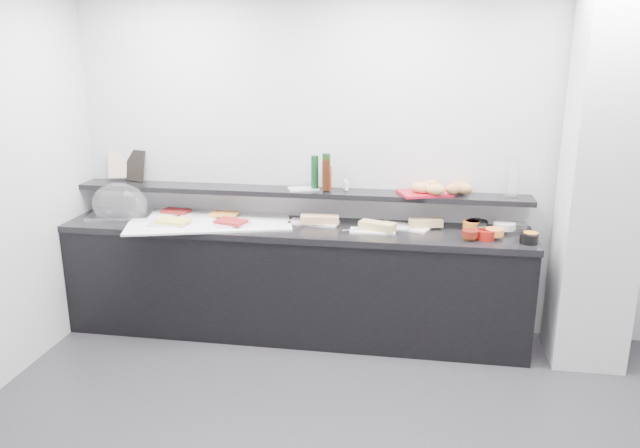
% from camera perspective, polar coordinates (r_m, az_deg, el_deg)
% --- Properties ---
extents(back_wall, '(5.00, 0.02, 2.70)m').
position_cam_1_polar(back_wall, '(4.92, 6.26, 5.44)').
color(back_wall, silver).
rests_on(back_wall, ground).
extents(column, '(0.50, 0.50, 2.70)m').
position_cam_1_polar(column, '(4.74, 24.45, 3.66)').
color(column, silver).
rests_on(column, ground).
extents(buffet_cabinet, '(3.60, 0.60, 0.85)m').
position_cam_1_polar(buffet_cabinet, '(4.98, -2.38, -5.44)').
color(buffet_cabinet, black).
rests_on(buffet_cabinet, ground).
extents(counter_top, '(3.62, 0.62, 0.05)m').
position_cam_1_polar(counter_top, '(4.83, -2.44, -0.47)').
color(counter_top, black).
rests_on(counter_top, buffet_cabinet).
extents(wall_shelf, '(3.60, 0.25, 0.04)m').
position_cam_1_polar(wall_shelf, '(4.93, -2.06, 2.94)').
color(wall_shelf, black).
rests_on(wall_shelf, back_wall).
extents(cloche_base, '(0.55, 0.42, 0.04)m').
position_cam_1_polar(cloche_base, '(5.29, -17.72, 0.74)').
color(cloche_base, silver).
rests_on(cloche_base, counter_top).
extents(cloche_dome, '(0.50, 0.36, 0.34)m').
position_cam_1_polar(cloche_dome, '(5.23, -17.83, 1.74)').
color(cloche_dome, white).
rests_on(cloche_dome, cloche_base).
extents(linen_runner, '(1.38, 0.93, 0.01)m').
position_cam_1_polar(linen_runner, '(4.98, -10.05, 0.19)').
color(linen_runner, white).
rests_on(linen_runner, counter_top).
extents(platter_meat_a, '(0.36, 0.29, 0.01)m').
position_cam_1_polar(platter_meat_a, '(5.28, -13.71, 1.07)').
color(platter_meat_a, silver).
rests_on(platter_meat_a, linen_runner).
extents(food_meat_a, '(0.23, 0.17, 0.02)m').
position_cam_1_polar(food_meat_a, '(5.23, -13.01, 1.17)').
color(food_meat_a, maroon).
rests_on(food_meat_a, platter_meat_a).
extents(platter_salmon, '(0.33, 0.26, 0.01)m').
position_cam_1_polar(platter_salmon, '(5.14, -11.00, 0.82)').
color(platter_salmon, white).
rests_on(platter_salmon, linen_runner).
extents(food_salmon, '(0.21, 0.14, 0.02)m').
position_cam_1_polar(food_salmon, '(5.07, -8.77, 0.92)').
color(food_salmon, orange).
rests_on(food_salmon, platter_salmon).
extents(platter_cheese, '(0.30, 0.22, 0.01)m').
position_cam_1_polar(platter_cheese, '(4.96, -13.73, 0.09)').
color(platter_cheese, silver).
rests_on(platter_cheese, linen_runner).
extents(food_cheese, '(0.26, 0.18, 0.02)m').
position_cam_1_polar(food_cheese, '(4.94, -13.28, 0.26)').
color(food_cheese, '#F0E25D').
rests_on(food_cheese, platter_cheese).
extents(platter_meat_b, '(0.32, 0.28, 0.01)m').
position_cam_1_polar(platter_meat_b, '(4.85, -7.89, 0.04)').
color(platter_meat_b, silver).
rests_on(platter_meat_b, linen_runner).
extents(food_meat_b, '(0.26, 0.20, 0.02)m').
position_cam_1_polar(food_meat_b, '(4.84, -8.15, 0.22)').
color(food_meat_b, maroon).
rests_on(food_meat_b, platter_meat_b).
extents(sandwich_plate_left, '(0.40, 0.20, 0.01)m').
position_cam_1_polar(sandwich_plate_left, '(4.88, -0.59, 0.12)').
color(sandwich_plate_left, white).
rests_on(sandwich_plate_left, counter_top).
extents(sandwich_food_left, '(0.31, 0.15, 0.06)m').
position_cam_1_polar(sandwich_food_left, '(4.84, -0.02, 0.44)').
color(sandwich_food_left, tan).
rests_on(sandwich_food_left, sandwich_plate_left).
extents(tongs_left, '(0.16, 0.02, 0.01)m').
position_cam_1_polar(tongs_left, '(4.78, 0.25, -0.08)').
color(tongs_left, '#B6B7BD').
rests_on(tongs_left, sandwich_plate_left).
extents(sandwich_plate_mid, '(0.34, 0.16, 0.01)m').
position_cam_1_polar(sandwich_plate_mid, '(4.68, 4.84, -0.64)').
color(sandwich_plate_mid, white).
rests_on(sandwich_plate_mid, counter_top).
extents(sandwich_food_mid, '(0.29, 0.18, 0.06)m').
position_cam_1_polar(sandwich_food_mid, '(4.68, 5.27, -0.18)').
color(sandwich_food_mid, tan).
rests_on(sandwich_food_mid, sandwich_plate_mid).
extents(tongs_mid, '(0.15, 0.07, 0.01)m').
position_cam_1_polar(tongs_mid, '(4.66, 2.98, -0.54)').
color(tongs_mid, silver).
rests_on(tongs_mid, sandwich_plate_mid).
extents(sandwich_plate_right, '(0.42, 0.28, 0.01)m').
position_cam_1_polar(sandwich_plate_right, '(4.82, 7.70, -0.26)').
color(sandwich_plate_right, white).
rests_on(sandwich_plate_right, counter_top).
extents(sandwich_food_right, '(0.26, 0.16, 0.06)m').
position_cam_1_polar(sandwich_food_right, '(4.81, 9.65, 0.11)').
color(sandwich_food_right, tan).
rests_on(sandwich_food_right, sandwich_plate_right).
extents(tongs_right, '(0.14, 0.08, 0.01)m').
position_cam_1_polar(tongs_right, '(4.72, 7.96, -0.47)').
color(tongs_right, silver).
rests_on(tongs_right, sandwich_plate_right).
extents(bowl_glass_fruit, '(0.19, 0.19, 0.07)m').
position_cam_1_polar(bowl_glass_fruit, '(4.86, 14.17, -0.12)').
color(bowl_glass_fruit, white).
rests_on(bowl_glass_fruit, counter_top).
extents(fill_glass_fruit, '(0.15, 0.15, 0.05)m').
position_cam_1_polar(fill_glass_fruit, '(4.83, 13.65, -0.05)').
color(fill_glass_fruit, orange).
rests_on(fill_glass_fruit, bowl_glass_fruit).
extents(bowl_black_jam, '(0.21, 0.21, 0.07)m').
position_cam_1_polar(bowl_black_jam, '(4.87, 14.15, -0.11)').
color(bowl_black_jam, black).
rests_on(bowl_black_jam, counter_top).
extents(fill_black_jam, '(0.14, 0.14, 0.05)m').
position_cam_1_polar(fill_black_jam, '(4.84, 13.81, -0.01)').
color(fill_black_jam, '#501C0B').
rests_on(fill_black_jam, bowl_black_jam).
extents(bowl_glass_cream, '(0.18, 0.18, 0.07)m').
position_cam_1_polar(bowl_glass_cream, '(4.86, 17.41, -0.38)').
color(bowl_glass_cream, white).
rests_on(bowl_glass_cream, counter_top).
extents(fill_glass_cream, '(0.17, 0.17, 0.05)m').
position_cam_1_polar(fill_glass_cream, '(4.86, 16.50, -0.16)').
color(fill_glass_cream, white).
rests_on(fill_glass_cream, bowl_glass_cream).
extents(bowl_red_jam, '(0.13, 0.13, 0.07)m').
position_cam_1_polar(bowl_red_jam, '(4.64, 14.91, -0.96)').
color(bowl_red_jam, maroon).
rests_on(bowl_red_jam, counter_top).
extents(fill_red_jam, '(0.15, 0.15, 0.05)m').
position_cam_1_polar(fill_red_jam, '(4.60, 13.57, -0.86)').
color(fill_red_jam, '#5E180D').
rests_on(fill_red_jam, bowl_red_jam).
extents(bowl_glass_salmon, '(0.18, 0.18, 0.07)m').
position_cam_1_polar(bowl_glass_salmon, '(4.68, 14.92, -0.82)').
color(bowl_glass_salmon, white).
rests_on(bowl_glass_salmon, counter_top).
extents(fill_glass_salmon, '(0.16, 0.16, 0.05)m').
position_cam_1_polar(fill_glass_salmon, '(4.68, 15.68, -0.72)').
color(fill_glass_salmon, orange).
rests_on(fill_glass_salmon, bowl_glass_salmon).
extents(bowl_black_fruit, '(0.17, 0.17, 0.07)m').
position_cam_1_polar(bowl_black_fruit, '(4.64, 18.56, -1.25)').
color(bowl_black_fruit, black).
rests_on(bowl_black_fruit, counter_top).
extents(fill_black_fruit, '(0.11, 0.11, 0.05)m').
position_cam_1_polar(fill_black_fruit, '(4.67, 18.70, -1.02)').
color(fill_black_fruit, orange).
rests_on(fill_black_fruit, bowl_black_fruit).
extents(framed_print, '(0.20, 0.12, 0.26)m').
position_cam_1_polar(framed_print, '(5.44, -16.55, 5.15)').
color(framed_print, black).
rests_on(framed_print, wall_shelf).
extents(print_art, '(0.18, 0.09, 0.22)m').
position_cam_1_polar(print_art, '(5.51, -17.95, 5.16)').
color(print_art, '#C6A58F').
rests_on(print_art, framed_print).
extents(condiment_tray, '(0.27, 0.22, 0.01)m').
position_cam_1_polar(condiment_tray, '(4.93, -1.52, 3.24)').
color(condiment_tray, silver).
rests_on(condiment_tray, wall_shelf).
extents(bottle_green_a, '(0.06, 0.06, 0.26)m').
position_cam_1_polar(bottle_green_a, '(4.89, -0.48, 4.79)').
color(bottle_green_a, '#0E3519').
rests_on(bottle_green_a, condiment_tray).
extents(bottle_brown, '(0.07, 0.07, 0.24)m').
position_cam_1_polar(bottle_brown, '(4.83, 0.58, 4.50)').
color(bottle_brown, '#331609').
rests_on(bottle_brown, condiment_tray).
extents(bottle_green_b, '(0.07, 0.07, 0.28)m').
position_cam_1_polar(bottle_green_b, '(4.87, 0.59, 4.85)').
color(bottle_green_b, '#0F3914').
rests_on(bottle_green_b, condiment_tray).
extents(bottle_hot, '(0.05, 0.05, 0.18)m').
position_cam_1_polar(bottle_hot, '(4.86, 0.83, 4.22)').
color(bottle_hot, '#9E240B').
rests_on(bottle_hot, condiment_tray).
extents(shaker_salt, '(0.04, 0.04, 0.07)m').
position_cam_1_polar(shaker_salt, '(4.90, 2.28, 3.65)').
color(shaker_salt, white).
rests_on(shaker_salt, condiment_tray).
extents(shaker_pepper, '(0.03, 0.03, 0.07)m').
position_cam_1_polar(shaker_pepper, '(4.85, 2.45, 3.53)').
color(shaker_pepper, white).
rests_on(shaker_pepper, condiment_tray).
extents(bread_tray, '(0.45, 0.38, 0.02)m').
position_cam_1_polar(bread_tray, '(4.83, 9.54, 2.82)').
color(bread_tray, '#AF1227').
rests_on(bread_tray, wall_shelf).
extents(bread_roll_nw, '(0.13, 0.08, 0.08)m').
position_cam_1_polar(bread_roll_nw, '(4.88, 10.19, 3.53)').
color(bread_roll_nw, '#D38950').
rests_on(bread_roll_nw, bread_tray).
extents(bread_roll_ne, '(0.16, 0.11, 0.08)m').
position_cam_1_polar(bread_roll_ne, '(4.90, 12.70, 3.45)').
color(bread_roll_ne, '#B06D43').
rests_on(bread_roll_ne, bread_tray).
extents(bread_roll_sw, '(0.15, 0.12, 0.08)m').
position_cam_1_polar(bread_roll_sw, '(4.77, 9.46, 3.27)').
color(bread_roll_sw, tan).
rests_on(bread_roll_sw, bread_tray).
extents(bread_roll_s, '(0.15, 0.10, 0.08)m').
position_cam_1_polar(bread_roll_s, '(4.74, 10.54, 3.13)').
color(bread_roll_s, tan).
rests_on(bread_roll_s, bread_tray).
extents(bread_roll_se, '(0.14, 0.11, 0.08)m').
position_cam_1_polar(bread_roll_se, '(4.78, 12.07, 3.17)').
color(bread_roll_se, '#C37D4A').
rests_on(bread_roll_se, bread_tray).
extents(bread_roll_midw, '(0.17, 0.15, 0.08)m').
position_cam_1_polar(bread_roll_midw, '(4.79, 9.10, 3.35)').
color(bread_roll_midw, tan).
rests_on(bread_roll_midw, bread_tray).
extents(bread_roll_mide, '(0.15, 0.11, 0.08)m').
position_cam_1_polar(bread_roll_mide, '(4.82, 13.03, 3.20)').
color(bread_roll_mide, '#C18549').
rests_on(bread_roll_mide, bread_tray).
extents(carafe, '(0.13, 0.13, 0.30)m').
position_cam_1_polar(carafe, '(4.84, 17.23, 4.02)').
color(carafe, white).
rests_on(carafe, wall_shelf).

